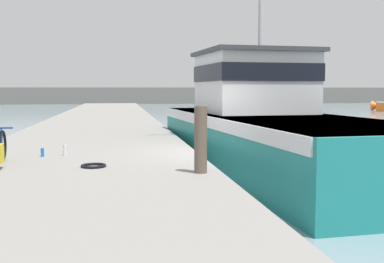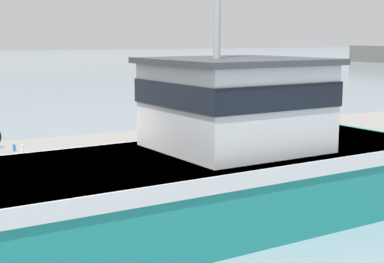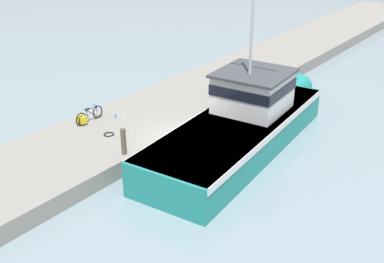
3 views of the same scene
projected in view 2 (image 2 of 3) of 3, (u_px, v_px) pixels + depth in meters
name	position (u px, v px, depth m)	size (l,w,h in m)	color
ground_plane	(65.00, 219.00, 12.42)	(320.00, 320.00, 0.00)	gray
dock_pier	(30.00, 170.00, 15.30)	(5.25, 80.00, 0.76)	gray
fishing_boat_main	(199.00, 168.00, 11.86)	(4.74, 14.11, 8.30)	teal
water_bottle_by_bike	(22.00, 149.00, 15.48)	(0.08, 0.08, 0.24)	silver
water_bottle_on_curb	(14.00, 148.00, 15.83)	(0.07, 0.07, 0.19)	blue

